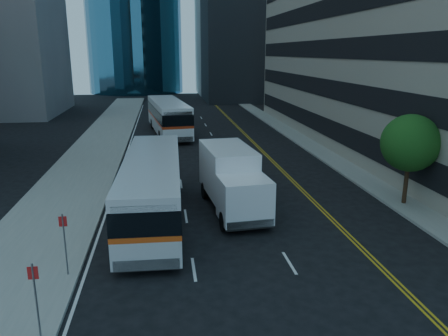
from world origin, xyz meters
name	(u,v)px	position (x,y,z in m)	size (l,w,h in m)	color
ground	(292,289)	(0.00, 0.00, 0.00)	(160.00, 160.00, 0.00)	black
sidewalk_west	(97,150)	(-10.50, 25.00, 0.07)	(5.00, 90.00, 0.15)	gray
sidewalk_east	(308,144)	(9.00, 25.00, 0.07)	(2.00, 90.00, 0.15)	gray
street_tree	(410,143)	(9.00, 8.00, 3.64)	(3.20, 3.20, 5.10)	#332114
bus_front	(153,187)	(-5.18, 7.81, 1.79)	(3.10, 12.80, 3.28)	silver
bus_rear	(168,116)	(-4.00, 32.78, 1.91)	(4.59, 13.82, 3.50)	white
box_truck	(232,179)	(-0.90, 8.59, 1.80)	(3.07, 7.30, 3.40)	white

